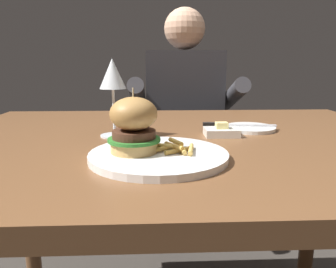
{
  "coord_description": "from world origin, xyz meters",
  "views": [
    {
      "loc": [
        -0.07,
        -0.83,
        0.93
      ],
      "look_at": [
        -0.04,
        -0.17,
        0.78
      ],
      "focal_mm": 35.0,
      "sensor_mm": 36.0,
      "label": 1
    }
  ],
  "objects": [
    {
      "name": "main_plate",
      "position": [
        -0.06,
        -0.2,
        0.75
      ],
      "size": [
        0.28,
        0.28,
        0.01
      ],
      "primitive_type": "cylinder",
      "color": "white",
      "rests_on": "dining_table"
    },
    {
      "name": "bread_plate",
      "position": [
        0.2,
        0.07,
        0.74
      ],
      "size": [
        0.14,
        0.14,
        0.01
      ],
      "primitive_type": "cylinder",
      "color": "white",
      "rests_on": "dining_table"
    },
    {
      "name": "fries_pile",
      "position": [
        -0.03,
        -0.2,
        0.76
      ],
      "size": [
        0.1,
        0.07,
        0.02
      ],
      "color": "#EABC5B",
      "rests_on": "main_plate"
    },
    {
      "name": "wine_glass",
      "position": [
        -0.17,
        0.01,
        0.89
      ],
      "size": [
        0.07,
        0.07,
        0.2
      ],
      "color": "silver",
      "rests_on": "dining_table"
    },
    {
      "name": "dining_table",
      "position": [
        0.0,
        0.0,
        0.66
      ],
      "size": [
        1.27,
        0.94,
        0.74
      ],
      "color": "brown",
      "rests_on": "ground"
    },
    {
      "name": "table_knife",
      "position": [
        0.15,
        0.08,
        0.75
      ],
      "size": [
        0.21,
        0.03,
        0.01
      ],
      "color": "silver",
      "rests_on": "bread_plate"
    },
    {
      "name": "diner_person",
      "position": [
        0.07,
        0.75,
        0.56
      ],
      "size": [
        0.51,
        0.36,
        1.18
      ],
      "color": "#282833",
      "rests_on": "ground"
    },
    {
      "name": "burger_sandwich",
      "position": [
        -0.11,
        -0.2,
        0.81
      ],
      "size": [
        0.1,
        0.1,
        0.13
      ],
      "color": "tan",
      "rests_on": "main_plate"
    },
    {
      "name": "butter_dish",
      "position": [
        0.1,
        0.0,
        0.75
      ],
      "size": [
        0.09,
        0.07,
        0.04
      ],
      "color": "white",
      "rests_on": "dining_table"
    }
  ]
}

